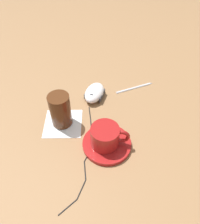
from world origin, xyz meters
The scene contains 8 objects.
ground_plane centered at (0.00, 0.00, 0.00)m, with size 3.00×3.00×0.00m, color olive.
saucer centered at (0.08, -0.10, 0.01)m, with size 0.14×0.14×0.01m, color maroon.
coffee_cup centered at (0.08, -0.10, 0.04)m, with size 0.11×0.08×0.06m.
computer_mouse centered at (0.03, 0.10, 0.02)m, with size 0.08×0.11×0.04m.
mouse_cable centered at (0.03, -0.13, 0.00)m, with size 0.06×0.35×0.00m.
napkin_under_glass centered at (-0.06, -0.03, 0.00)m, with size 0.11×0.11×0.00m, color white.
drinking_glass centered at (-0.06, -0.03, 0.06)m, with size 0.06×0.06×0.11m, color #4C2814.
pen centered at (0.16, 0.16, 0.00)m, with size 0.14×0.08×0.01m.
Camera 1 is at (0.10, -0.46, 0.51)m, focal length 35.00 mm.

